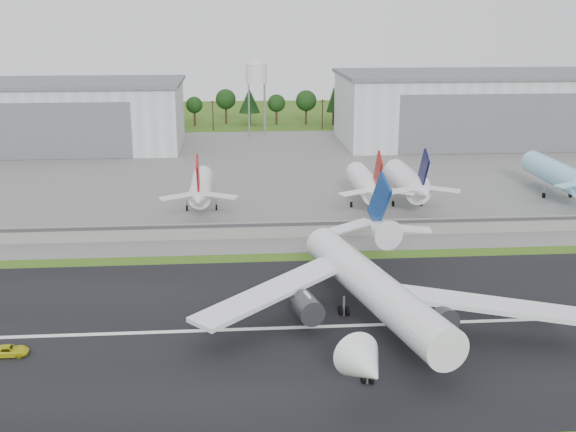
{
  "coord_description": "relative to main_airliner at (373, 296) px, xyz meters",
  "views": [
    {
      "loc": [
        -15.18,
        -88.89,
        45.52
      ],
      "look_at": [
        -4.8,
        40.0,
        9.0
      ],
      "focal_mm": 45.0,
      "sensor_mm": 36.0,
      "label": 1
    }
  ],
  "objects": [
    {
      "name": "ground",
      "position": [
        -5.42,
        -9.58,
        -4.89
      ],
      "size": [
        600.0,
        600.0,
        0.0
      ],
      "primitive_type": "plane",
      "color": "#325A15",
      "rests_on": "ground"
    },
    {
      "name": "runway",
      "position": [
        -5.42,
        0.42,
        -4.84
      ],
      "size": [
        320.0,
        60.0,
        0.1
      ],
      "primitive_type": "cube",
      "color": "black",
      "rests_on": "ground"
    },
    {
      "name": "runway_centerline",
      "position": [
        -5.42,
        0.42,
        -4.78
      ],
      "size": [
        220.0,
        1.0,
        0.02
      ],
      "primitive_type": "cube",
      "color": "white",
      "rests_on": "runway"
    },
    {
      "name": "apron",
      "position": [
        -5.42,
        110.42,
        -4.84
      ],
      "size": [
        320.0,
        150.0,
        0.1
      ],
      "primitive_type": "cube",
      "color": "slate",
      "rests_on": "ground"
    },
    {
      "name": "blast_fence",
      "position": [
        -5.42,
        45.41,
        -3.09
      ],
      "size": [
        240.0,
        0.61,
        3.5
      ],
      "color": "gray",
      "rests_on": "ground"
    },
    {
      "name": "hangar_west",
      "position": [
        -85.42,
        155.34,
        6.74
      ],
      "size": [
        97.0,
        44.0,
        23.2
      ],
      "color": "silver",
      "rests_on": "ground"
    },
    {
      "name": "hangar_east",
      "position": [
        69.58,
        155.34,
        7.73
      ],
      "size": [
        102.0,
        47.0,
        25.2
      ],
      "color": "silver",
      "rests_on": "ground"
    },
    {
      "name": "water_tower",
      "position": [
        -10.42,
        175.42,
        19.66
      ],
      "size": [
        8.4,
        8.4,
        29.4
      ],
      "color": "#99999E",
      "rests_on": "ground"
    },
    {
      "name": "utility_poles",
      "position": [
        -5.42,
        190.42,
        -4.89
      ],
      "size": [
        230.0,
        3.0,
        12.0
      ],
      "primitive_type": null,
      "color": "black",
      "rests_on": "ground"
    },
    {
      "name": "treeline",
      "position": [
        -5.42,
        205.42,
        -4.89
      ],
      "size": [
        320.0,
        16.0,
        22.0
      ],
      "primitive_type": null,
      "color": "black",
      "rests_on": "ground"
    },
    {
      "name": "main_airliner",
      "position": [
        0.0,
        0.0,
        0.0
      ],
      "size": [
        55.81,
        58.76,
        18.17
      ],
      "rotation": [
        0.0,
        0.0,
        3.37
      ],
      "color": "white",
      "rests_on": "runway"
    },
    {
      "name": "ground_vehicle",
      "position": [
        -51.58,
        -5.53,
        -4.05
      ],
      "size": [
        5.43,
        2.66,
        1.48
      ],
      "primitive_type": "imported",
      "rotation": [
        0.0,
        0.0,
        1.61
      ],
      "color": "gold",
      "rests_on": "runway"
    },
    {
      "name": "parked_jet_red_a",
      "position": [
        -27.81,
        66.93,
        0.98
      ],
      "size": [
        7.36,
        31.29,
        16.36
      ],
      "color": "white",
      "rests_on": "ground"
    },
    {
      "name": "parked_jet_red_b",
      "position": [
        11.72,
        66.96,
        1.13
      ],
      "size": [
        7.36,
        31.29,
        16.52
      ],
      "color": "white",
      "rests_on": "ground"
    },
    {
      "name": "parked_jet_navy",
      "position": [
        21.99,
        67.0,
        1.4
      ],
      "size": [
        7.36,
        31.29,
        16.81
      ],
      "color": "white",
      "rests_on": "ground"
    },
    {
      "name": "parked_jet_skyblue",
      "position": [
        61.99,
        72.01,
        1.41
      ],
      "size": [
        7.36,
        37.29,
        16.87
      ],
      "color": "#89CFED",
      "rests_on": "ground"
    }
  ]
}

